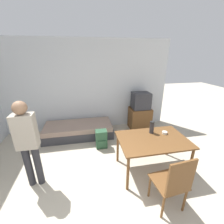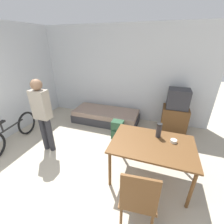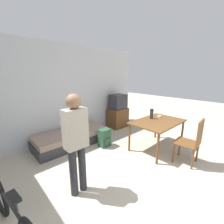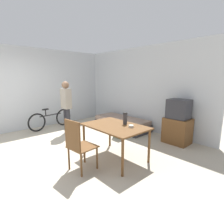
{
  "view_description": "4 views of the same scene",
  "coord_description": "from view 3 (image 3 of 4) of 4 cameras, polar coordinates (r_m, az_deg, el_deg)",
  "views": [
    {
      "loc": [
        0.09,
        -1.05,
        2.29
      ],
      "look_at": [
        0.68,
        2.0,
        1.07
      ],
      "focal_mm": 24.0,
      "sensor_mm": 36.0,
      "label": 1
    },
    {
      "loc": [
        1.36,
        -0.84,
        2.25
      ],
      "look_at": [
        0.43,
        1.91,
        0.88
      ],
      "focal_mm": 24.0,
      "sensor_mm": 36.0,
      "label": 2
    },
    {
      "loc": [
        -1.9,
        -0.56,
        1.89
      ],
      "look_at": [
        0.4,
        1.91,
        1.02
      ],
      "focal_mm": 24.0,
      "sensor_mm": 36.0,
      "label": 3
    },
    {
      "loc": [
        3.93,
        -1.18,
        1.75
      ],
      "look_at": [
        0.71,
        1.76,
        0.87
      ],
      "focal_mm": 28.0,
      "sensor_mm": 36.0,
      "label": 4
    }
  ],
  "objects": [
    {
      "name": "ground_plane",
      "position": [
        2.74,
        25.39,
        -30.85
      ],
      "size": [
        20.0,
        20.0,
        0.0
      ],
      "primitive_type": "plane",
      "color": "#B2A893"
    },
    {
      "name": "mate_bowl",
      "position": [
        4.23,
        17.6,
        -1.67
      ],
      "size": [
        0.1,
        0.1,
        0.05
      ],
      "color": "beige",
      "rests_on": "dining_table"
    },
    {
      "name": "dining_table",
      "position": [
        3.92,
        16.95,
        -4.4
      ],
      "size": [
        1.33,
        0.9,
        0.74
      ],
      "color": "brown",
      "rests_on": "ground_plane"
    },
    {
      "name": "daybed",
      "position": [
        4.3,
        -15.06,
        -9.47
      ],
      "size": [
        1.96,
        0.83,
        0.38
      ],
      "color": "#333338",
      "rests_on": "ground_plane"
    },
    {
      "name": "wooden_chair",
      "position": [
        3.58,
        28.51,
        -9.28
      ],
      "size": [
        0.5,
        0.5,
        1.0
      ],
      "color": "brown",
      "rests_on": "ground_plane"
    },
    {
      "name": "thermos_flask",
      "position": [
        4.03,
        14.85,
        -0.52
      ],
      "size": [
        0.09,
        0.09,
        0.26
      ],
      "color": "#2D2D33",
      "rests_on": "dining_table"
    },
    {
      "name": "person_standing",
      "position": [
        2.34,
        -13.59,
        -9.85
      ],
      "size": [
        0.34,
        0.22,
        1.62
      ],
      "color": "#28282D",
      "rests_on": "ground_plane"
    },
    {
      "name": "tv",
      "position": [
        5.39,
        2.28,
        -0.07
      ],
      "size": [
        0.65,
        0.5,
        1.18
      ],
      "color": "brown",
      "rests_on": "ground_plane"
    },
    {
      "name": "bicycle",
      "position": [
        2.36,
        -33.49,
        -30.18
      ],
      "size": [
        0.27,
        1.61,
        0.71
      ],
      "color": "black",
      "rests_on": "ground_plane"
    },
    {
      "name": "backpack",
      "position": [
        4.03,
        -2.86,
        -9.79
      ],
      "size": [
        0.28,
        0.25,
        0.48
      ],
      "color": "#284C33",
      "rests_on": "ground_plane"
    },
    {
      "name": "wall_back",
      "position": [
        4.5,
        -17.78,
        6.86
      ],
      "size": [
        5.47,
        0.06,
        2.7
      ],
      "color": "silver",
      "rests_on": "ground_plane"
    }
  ]
}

